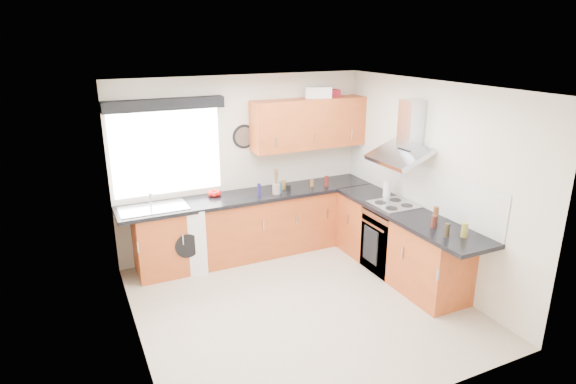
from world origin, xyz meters
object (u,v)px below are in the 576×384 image
extractor_hood (405,139)px  washing_machine (182,237)px  upper_cabinets (309,124)px  oven (391,239)px

extractor_hood → washing_machine: extractor_hood is taller
upper_cabinets → washing_machine: size_ratio=1.92×
oven → upper_cabinets: size_ratio=0.50×
extractor_hood → washing_machine: 3.16m
extractor_hood → washing_machine: size_ratio=0.88×
upper_cabinets → washing_machine: 2.37m
extractor_hood → upper_cabinets: upper_cabinets is taller
upper_cabinets → extractor_hood: bearing=-63.9°
upper_cabinets → washing_machine: upper_cabinets is taller
washing_machine → upper_cabinets: bearing=14.5°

